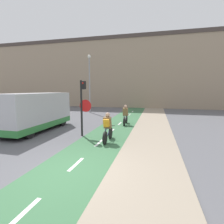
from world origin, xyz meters
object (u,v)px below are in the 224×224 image
object	(u,v)px
cyclist_near	(108,128)
traffic_light_pole	(83,102)
cyclist_far	(125,116)
van	(36,112)
street_lamp_far	(90,77)

from	to	relation	value
cyclist_near	traffic_light_pole	bearing A→B (deg)	153.82
traffic_light_pole	cyclist_near	xyz separation A→B (m)	(1.62, -0.80, -1.20)
cyclist_far	van	bearing A→B (deg)	-148.62
cyclist_near	cyclist_far	bearing A→B (deg)	88.34
street_lamp_far	cyclist_near	bearing A→B (deg)	-64.48
traffic_light_pole	street_lamp_far	size ratio (longest dim) A/B	0.49
street_lamp_far	cyclist_far	size ratio (longest dim) A/B	3.99
cyclist_far	traffic_light_pole	bearing A→B (deg)	-115.77
street_lamp_far	cyclist_far	world-z (taller)	street_lamp_far
street_lamp_far	cyclist_far	bearing A→B (deg)	-49.46
van	cyclist_near	bearing A→B (deg)	-14.35
traffic_light_pole	van	xyz separation A→B (m)	(-3.39, 0.49, -0.75)
cyclist_far	cyclist_near	bearing A→B (deg)	-91.66
traffic_light_pole	van	size ratio (longest dim) A/B	0.59
street_lamp_far	cyclist_near	distance (m)	11.89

